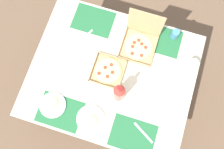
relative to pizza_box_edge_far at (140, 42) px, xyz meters
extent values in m
plane|color=brown|center=(-0.14, -0.34, -0.81)|extent=(6.00, 6.00, 0.00)
cylinder|color=#3F3328|center=(-0.77, -0.85, -0.44)|extent=(0.07, 0.07, 0.73)
cylinder|color=#3F3328|center=(-0.77, 0.18, -0.44)|extent=(0.07, 0.07, 0.73)
cylinder|color=#3F3328|center=(0.49, 0.18, -0.44)|extent=(0.07, 0.07, 0.73)
cube|color=beige|center=(-0.14, -0.34, -0.07)|extent=(1.38, 1.15, 0.03)
cube|color=#236638|center=(-0.45, -0.76, -0.05)|extent=(0.36, 0.26, 0.00)
cube|color=#236638|center=(0.17, -0.76, -0.05)|extent=(0.36, 0.26, 0.00)
cube|color=#236638|center=(-0.45, 0.09, -0.05)|extent=(0.36, 0.26, 0.00)
cube|color=#236638|center=(0.17, 0.09, -0.05)|extent=(0.36, 0.26, 0.00)
cube|color=tan|center=(0.00, -0.03, -0.05)|extent=(0.29, 0.29, 0.01)
cube|color=tan|center=(-0.14, -0.03, -0.03)|extent=(0.01, 0.29, 0.03)
cube|color=tan|center=(0.14, -0.03, -0.03)|extent=(0.01, 0.29, 0.03)
cube|color=tan|center=(0.00, -0.18, -0.03)|extent=(0.29, 0.01, 0.03)
cube|color=tan|center=(0.00, 0.11, -0.03)|extent=(0.29, 0.01, 0.03)
cylinder|color=#E0B76B|center=(0.00, -0.03, -0.04)|extent=(0.26, 0.26, 0.01)
cylinder|color=#EFD67F|center=(0.00, -0.03, -0.03)|extent=(0.23, 0.23, 0.00)
cylinder|color=red|center=(0.06, -0.02, -0.03)|extent=(0.03, 0.03, 0.00)
cylinder|color=red|center=(0.02, 0.00, -0.03)|extent=(0.03, 0.03, 0.00)
cylinder|color=red|center=(-0.01, 0.02, -0.03)|extent=(0.03, 0.03, 0.00)
cylinder|color=red|center=(-0.04, -0.01, -0.03)|extent=(0.03, 0.03, 0.00)
cylinder|color=red|center=(-0.05, -0.05, -0.03)|extent=(0.03, 0.03, 0.00)
cylinder|color=red|center=(-0.03, -0.11, -0.03)|extent=(0.03, 0.03, 0.00)
cylinder|color=red|center=(0.05, -0.10, -0.03)|extent=(0.03, 0.03, 0.00)
cube|color=tan|center=(0.00, 0.12, 0.13)|extent=(0.29, 0.02, 0.29)
cube|color=tan|center=(-0.18, -0.32, -0.05)|extent=(0.27, 0.27, 0.01)
cube|color=tan|center=(-0.31, -0.32, -0.03)|extent=(0.01, 0.27, 0.03)
cube|color=tan|center=(-0.05, -0.32, -0.03)|extent=(0.01, 0.27, 0.03)
cube|color=tan|center=(-0.18, -0.45, -0.03)|extent=(0.27, 0.01, 0.03)
cube|color=tan|center=(-0.18, -0.19, -0.03)|extent=(0.27, 0.01, 0.03)
cylinder|color=#E0B76B|center=(-0.18, -0.32, -0.04)|extent=(0.23, 0.23, 0.01)
cylinder|color=#EFD67F|center=(-0.18, -0.32, -0.03)|extent=(0.21, 0.21, 0.00)
cylinder|color=red|center=(-0.14, -0.32, -0.03)|extent=(0.03, 0.03, 0.00)
cylinder|color=red|center=(-0.17, -0.26, -0.03)|extent=(0.03, 0.03, 0.00)
cylinder|color=red|center=(-0.21, -0.30, -0.03)|extent=(0.03, 0.03, 0.00)
cylinder|color=red|center=(-0.25, -0.36, -0.03)|extent=(0.03, 0.03, 0.00)
cylinder|color=red|center=(-0.17, -0.37, -0.03)|extent=(0.03, 0.03, 0.00)
cylinder|color=white|center=(-0.20, -0.74, -0.05)|extent=(0.22, 0.22, 0.01)
cylinder|color=white|center=(-0.20, -0.74, -0.04)|extent=(0.23, 0.23, 0.01)
cylinder|color=#E0B76B|center=(-0.17, -0.75, -0.03)|extent=(0.09, 0.09, 0.01)
cylinder|color=#EFD67F|center=(-0.17, -0.75, -0.02)|extent=(0.08, 0.08, 0.00)
cylinder|color=white|center=(-0.53, -0.73, -0.05)|extent=(0.21, 0.21, 0.01)
cylinder|color=white|center=(-0.53, -0.73, -0.04)|extent=(0.22, 0.22, 0.01)
cylinder|color=#E0B76B|center=(-0.53, -0.70, -0.03)|extent=(0.09, 0.09, 0.01)
cylinder|color=#EFD67F|center=(-0.53, -0.70, -0.02)|extent=(0.07, 0.07, 0.00)
cylinder|color=#B2382D|center=(-0.04, -0.49, 0.06)|extent=(0.09, 0.09, 0.22)
cone|color=#B2382D|center=(-0.04, -0.49, 0.19)|extent=(0.09, 0.09, 0.04)
cylinder|color=#B2382D|center=(-0.04, -0.49, 0.23)|extent=(0.03, 0.03, 0.06)
cylinder|color=red|center=(-0.04, -0.49, 0.27)|extent=(0.03, 0.03, 0.01)
cylinder|color=silver|center=(0.48, -0.06, 0.00)|extent=(0.08, 0.08, 0.10)
cylinder|color=teal|center=(0.27, 0.16, 0.00)|extent=(0.06, 0.06, 0.09)
cube|color=#B7B7BC|center=(-0.48, -0.09, -0.05)|extent=(0.11, 0.17, 0.00)
cube|color=#B7B7BC|center=(0.24, -0.72, -0.05)|extent=(0.19, 0.12, 0.00)
cube|color=#B7B7BC|center=(0.34, -0.43, -0.05)|extent=(0.21, 0.07, 0.00)
cube|color=#B7B7BC|center=(-0.69, -0.37, -0.05)|extent=(0.16, 0.13, 0.00)
camera|label=1|loc=(0.01, -0.83, 1.99)|focal=39.97mm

